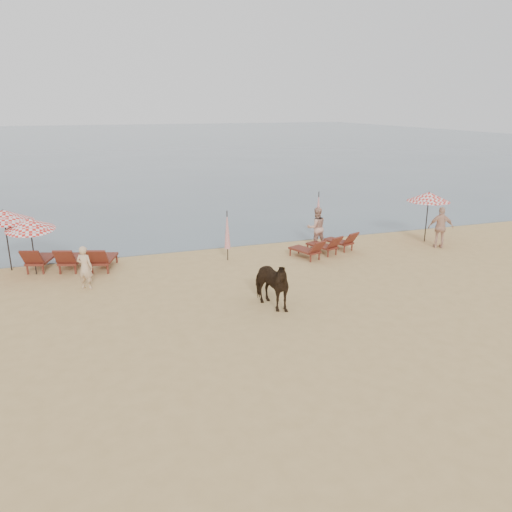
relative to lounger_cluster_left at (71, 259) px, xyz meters
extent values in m
plane|color=tan|center=(5.93, -8.91, -0.46)|extent=(120.00, 120.00, 0.00)
cube|color=#51606B|center=(5.93, 71.09, -0.46)|extent=(160.00, 140.00, 0.06)
cube|color=#5C2416|center=(-1.04, 0.59, -0.09)|extent=(1.12, 1.63, 0.09)
cube|color=#5C2416|center=(-1.29, -0.17, 0.21)|extent=(0.81, 0.68, 0.65)
cube|color=#5C2416|center=(0.08, 0.23, -0.09)|extent=(1.12, 1.63, 0.09)
cube|color=#5C2416|center=(-0.17, -0.53, 0.21)|extent=(0.81, 0.68, 0.65)
cube|color=#5C2416|center=(1.19, -0.13, -0.09)|extent=(1.12, 1.63, 0.09)
cube|color=#5C2416|center=(0.94, -0.89, 0.21)|extent=(0.81, 0.68, 0.65)
cube|color=#5C2416|center=(8.89, -1.35, -0.14)|extent=(1.03, 1.42, 0.07)
cube|color=#5C2416|center=(9.14, -2.00, 0.12)|extent=(0.71, 0.61, 0.57)
cube|color=#5C2416|center=(9.83, -0.98, -0.14)|extent=(1.03, 1.42, 0.07)
cube|color=#5C2416|center=(10.08, -1.63, 0.12)|extent=(0.71, 0.61, 0.57)
cube|color=#5C2416|center=(10.78, -0.61, -0.14)|extent=(1.03, 1.42, 0.07)
cube|color=#5C2416|center=(11.03, -1.26, 0.12)|extent=(0.71, 0.61, 0.57)
cylinder|color=black|center=(-2.13, 0.76, 0.60)|extent=(0.05, 0.05, 2.13)
cone|color=red|center=(-2.13, 0.76, 1.62)|extent=(2.03, 2.03, 0.44)
sphere|color=black|center=(-2.13, 0.76, 1.81)|extent=(0.08, 0.08, 0.08)
cylinder|color=black|center=(-1.22, -0.03, 0.50)|extent=(0.04, 0.04, 1.92)
cone|color=red|center=(-1.22, -0.03, 1.41)|extent=(1.70, 1.73, 0.58)
sphere|color=black|center=(-1.22, -0.03, 1.59)|extent=(0.07, 0.07, 0.07)
cylinder|color=black|center=(15.06, -0.83, 0.58)|extent=(0.05, 0.05, 2.09)
cone|color=red|center=(15.06, -0.83, 1.58)|extent=(1.85, 1.85, 0.42)
sphere|color=black|center=(15.06, -0.83, 1.76)|extent=(0.07, 0.07, 0.07)
cylinder|color=black|center=(5.86, -0.66, 0.54)|extent=(0.04, 0.04, 2.01)
cone|color=#B6222A|center=(5.86, -0.66, 0.78)|extent=(0.24, 0.24, 1.51)
cylinder|color=black|center=(10.86, 1.56, 0.60)|extent=(0.05, 0.05, 2.12)
cone|color=#B6222A|center=(10.86, 1.56, 0.85)|extent=(0.26, 0.26, 1.59)
imported|color=black|center=(5.74, -5.72, 0.31)|extent=(1.34, 2.00, 1.55)
imported|color=tan|center=(0.50, -2.19, 0.28)|extent=(0.65, 0.58, 1.49)
imported|color=tan|center=(9.98, -0.12, 0.42)|extent=(0.90, 0.72, 1.76)
imported|color=tan|center=(15.00, -1.89, 0.43)|extent=(1.13, 0.84, 1.78)
camera|label=1|loc=(0.76, -18.93, 5.49)|focal=35.00mm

